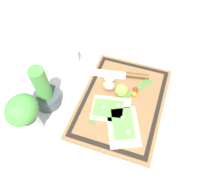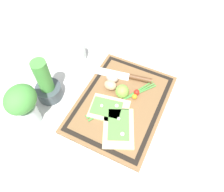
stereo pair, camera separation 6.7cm
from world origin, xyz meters
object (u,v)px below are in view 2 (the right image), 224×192
object	(u,v)px
herb_pot	(47,86)
sauce_jar	(78,53)
knife	(132,77)
herb_glass	(23,104)
egg_pink	(112,78)
pizza_slice_near	(119,127)
egg_brown	(110,85)
cherry_tomato_red	(137,92)
cherry_tomato_yellow	(135,97)
lime	(122,91)
pizza_slice_far	(109,108)

from	to	relation	value
herb_pot	sauce_jar	world-z (taller)	herb_pot
knife	herb_glass	world-z (taller)	herb_glass
egg_pink	pizza_slice_near	bearing A→B (deg)	-148.12
egg_brown	sauce_jar	xyz separation A→B (m)	(0.10, 0.22, -0.00)
sauce_jar	herb_glass	size ratio (longest dim) A/B	0.46
pizza_slice_near	egg_brown	distance (m)	0.19
herb_glass	cherry_tomato_red	bearing A→B (deg)	-49.55
egg_pink	cherry_tomato_red	xyz separation A→B (m)	(-0.02, -0.12, -0.01)
pizza_slice_near	knife	size ratio (longest dim) A/B	0.76
egg_pink	cherry_tomato_yellow	distance (m)	0.13
lime	cherry_tomato_red	distance (m)	0.06
pizza_slice_near	lime	bearing A→B (deg)	19.54
cherry_tomato_red	sauce_jar	world-z (taller)	sauce_jar
egg_brown	cherry_tomato_yellow	size ratio (longest dim) A/B	2.44
pizza_slice_far	cherry_tomato_red	distance (m)	0.14
herb_pot	sauce_jar	size ratio (longest dim) A/B	2.30
egg_pink	cherry_tomato_yellow	size ratio (longest dim) A/B	2.44
egg_brown	cherry_tomato_yellow	bearing A→B (deg)	-91.17
egg_brown	lime	distance (m)	0.06
pizza_slice_far	egg_pink	size ratio (longest dim) A/B	3.17
cherry_tomato_red	herb_glass	size ratio (longest dim) A/B	0.13
egg_pink	cherry_tomato_yellow	world-z (taller)	egg_pink
sauce_jar	knife	bearing A→B (deg)	-92.84
egg_pink	lime	xyz separation A→B (m)	(-0.05, -0.07, 0.01)
pizza_slice_near	egg_brown	bearing A→B (deg)	35.42
pizza_slice_far	cherry_tomato_red	world-z (taller)	same
lime	pizza_slice_far	bearing A→B (deg)	167.12
egg_brown	egg_pink	xyz separation A→B (m)	(0.04, 0.01, 0.00)
cherry_tomato_yellow	egg_pink	bearing A→B (deg)	71.28
herb_pot	herb_glass	bearing A→B (deg)	-179.49
knife	egg_pink	world-z (taller)	egg_pink
cherry_tomato_red	cherry_tomato_yellow	world-z (taller)	cherry_tomato_red
egg_pink	pizza_slice_far	bearing A→B (deg)	-159.79
cherry_tomato_red	cherry_tomato_yellow	size ratio (longest dim) A/B	1.11
cherry_tomato_yellow	herb_pot	size ratio (longest dim) A/B	0.11
cherry_tomato_yellow	herb_glass	bearing A→B (deg)	128.10
cherry_tomato_red	sauce_jar	distance (m)	0.34
lime	cherry_tomato_yellow	size ratio (longest dim) A/B	2.52
lime	cherry_tomato_yellow	bearing A→B (deg)	-80.56
pizza_slice_near	pizza_slice_far	distance (m)	0.09
egg_brown	cherry_tomato_yellow	xyz separation A→B (m)	(-0.00, -0.11, -0.01)
pizza_slice_far	pizza_slice_near	bearing A→B (deg)	-129.35
herb_pot	herb_glass	size ratio (longest dim) A/B	1.06
herb_glass	herb_pot	bearing A→B (deg)	0.51
herb_pot	lime	bearing A→B (deg)	-66.12
herb_glass	pizza_slice_near	bearing A→B (deg)	-71.97
knife	cherry_tomato_yellow	bearing A→B (deg)	-151.10
cherry_tomato_red	egg_pink	bearing A→B (deg)	81.11
knife	lime	world-z (taller)	lime
cherry_tomato_yellow	egg_brown	bearing A→B (deg)	88.83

